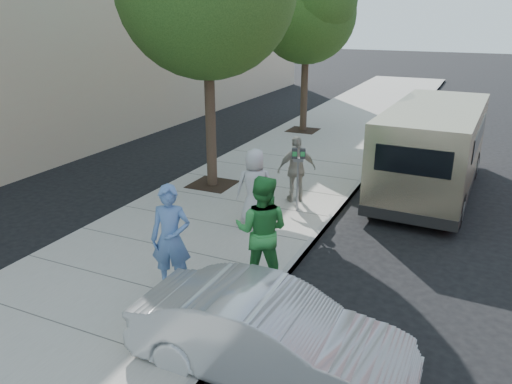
% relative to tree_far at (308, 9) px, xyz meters
% --- Properties ---
extents(ground, '(120.00, 120.00, 0.00)m').
position_rel_tree_far_xyz_m(ground, '(2.25, -10.00, -4.88)').
color(ground, black).
rests_on(ground, ground).
extents(sidewalk, '(5.00, 60.00, 0.15)m').
position_rel_tree_far_xyz_m(sidewalk, '(1.25, -10.00, -4.81)').
color(sidewalk, gray).
rests_on(sidewalk, ground).
extents(curb_face, '(0.12, 60.00, 0.16)m').
position_rel_tree_far_xyz_m(curb_face, '(3.69, -10.00, -4.81)').
color(curb_face, gray).
rests_on(curb_face, ground).
extents(tree_far, '(3.92, 3.80, 6.49)m').
position_rel_tree_far_xyz_m(tree_far, '(0.00, 0.00, 0.00)').
color(tree_far, black).
rests_on(tree_far, sidewalk).
extents(parking_meter, '(0.34, 0.22, 1.58)m').
position_rel_tree_far_xyz_m(parking_meter, '(2.83, -8.45, -3.59)').
color(parking_meter, gray).
rests_on(parking_meter, sidewalk).
extents(van, '(2.44, 6.64, 2.43)m').
position_rel_tree_far_xyz_m(van, '(5.56, -5.25, -3.60)').
color(van, beige).
rests_on(van, ground).
extents(sedan, '(3.91, 1.38, 1.29)m').
position_rel_tree_far_xyz_m(sedan, '(4.50, -14.04, -4.24)').
color(sedan, '#ACB0B3').
rests_on(sedan, ground).
extents(person_officer, '(0.81, 0.66, 1.93)m').
position_rel_tree_far_xyz_m(person_officer, '(2.13, -12.84, -3.77)').
color(person_officer, '#5276AF').
rests_on(person_officer, sidewalk).
extents(person_green_shirt, '(1.10, 0.93, 2.02)m').
position_rel_tree_far_xyz_m(person_green_shirt, '(3.45, -11.97, -3.72)').
color(person_green_shirt, '#2C883B').
rests_on(person_green_shirt, sidewalk).
extents(person_gray_shirt, '(1.04, 0.93, 1.79)m').
position_rel_tree_far_xyz_m(person_gray_shirt, '(2.23, -9.63, -3.84)').
color(person_gray_shirt, '#B2B2B5').
rests_on(person_gray_shirt, sidewalk).
extents(person_striped_polo, '(1.05, 0.94, 1.71)m').
position_rel_tree_far_xyz_m(person_striped_polo, '(2.57, -7.84, -3.88)').
color(person_striped_polo, gray).
rests_on(person_striped_polo, sidewalk).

